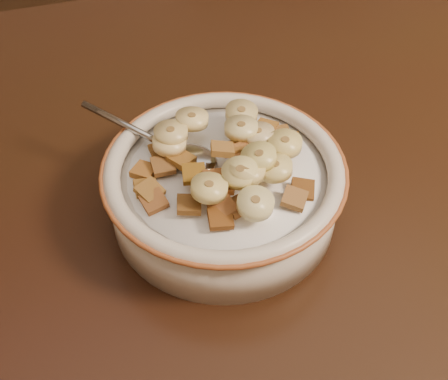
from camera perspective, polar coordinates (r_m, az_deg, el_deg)
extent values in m
cube|color=black|center=(1.23, 8.32, 11.21)|extent=(0.50, 0.50, 0.92)
cylinder|color=silver|center=(0.53, 0.00, -0.33)|extent=(0.21, 0.21, 0.05)
cylinder|color=white|center=(0.51, 0.00, 1.63)|extent=(0.18, 0.18, 0.00)
ellipsoid|color=gray|center=(0.52, -3.32, 3.22)|extent=(0.06, 0.06, 0.01)
cube|color=#9C5E2A|center=(0.50, 1.82, 3.79)|extent=(0.03, 0.03, 0.01)
cube|color=#945018|center=(0.51, -8.10, 1.94)|extent=(0.03, 0.03, 0.01)
cube|color=#9A611C|center=(0.55, 4.24, 6.35)|extent=(0.03, 0.03, 0.01)
cube|color=brown|center=(0.48, -0.97, 1.16)|extent=(0.02, 0.02, 0.01)
cube|color=brown|center=(0.53, 6.17, 4.94)|extent=(0.03, 0.03, 0.01)
cube|color=brown|center=(0.49, -3.07, 1.66)|extent=(0.02, 0.02, 0.01)
cube|color=brown|center=(0.47, -3.59, -1.49)|extent=(0.02, 0.02, 0.01)
cube|color=brown|center=(0.46, -0.37, -2.90)|extent=(0.02, 0.02, 0.01)
cube|color=brown|center=(0.47, 1.51, -1.60)|extent=(0.02, 0.02, 0.01)
cube|color=brown|center=(0.50, 4.74, 2.67)|extent=(0.02, 0.02, 0.01)
cube|color=#9C6430|center=(0.52, 2.90, 5.01)|extent=(0.02, 0.02, 0.01)
cube|color=brown|center=(0.53, -6.41, 3.99)|extent=(0.02, 0.02, 0.01)
cube|color=brown|center=(0.54, 5.73, 5.09)|extent=(0.03, 0.03, 0.01)
cube|color=brown|center=(0.49, -7.57, -0.07)|extent=(0.03, 0.03, 0.01)
cube|color=brown|center=(0.51, -4.37, 3.13)|extent=(0.03, 0.03, 0.01)
cube|color=brown|center=(0.51, -6.20, 2.48)|extent=(0.02, 0.02, 0.01)
cube|color=brown|center=(0.50, -7.92, 0.21)|extent=(0.02, 0.02, 0.01)
cube|color=brown|center=(0.54, 5.70, 5.68)|extent=(0.02, 0.02, 0.01)
cube|color=brown|center=(0.48, -7.14, -1.15)|extent=(0.02, 0.02, 0.01)
cube|color=brown|center=(0.50, 0.66, 4.19)|extent=(0.02, 0.02, 0.01)
cube|color=brown|center=(0.48, 7.17, -0.86)|extent=(0.03, 0.03, 0.01)
cube|color=olive|center=(0.50, -0.17, 4.18)|extent=(0.02, 0.02, 0.01)
cube|color=brown|center=(0.52, -5.82, 4.14)|extent=(0.03, 0.03, 0.01)
cube|color=brown|center=(0.50, 7.99, 0.05)|extent=(0.03, 0.03, 0.01)
cube|color=brown|center=(0.48, -0.07, 0.53)|extent=(0.03, 0.03, 0.01)
cube|color=brown|center=(0.54, 6.66, 4.94)|extent=(0.02, 0.02, 0.01)
cube|color=brown|center=(0.47, -0.12, -1.77)|extent=(0.03, 0.03, 0.01)
cylinder|color=#ECE188|center=(0.47, 1.63, 1.76)|extent=(0.04, 0.04, 0.01)
cylinder|color=#F0E280|center=(0.49, 3.57, 3.35)|extent=(0.04, 0.04, 0.02)
cylinder|color=#DDBE7D|center=(0.54, 1.79, 7.80)|extent=(0.04, 0.04, 0.01)
cylinder|color=tan|center=(0.52, 3.43, 5.64)|extent=(0.04, 0.04, 0.01)
cylinder|color=tan|center=(0.46, -1.50, 0.21)|extent=(0.04, 0.04, 0.01)
cylinder|color=#C9BA74|center=(0.52, -5.42, 5.76)|extent=(0.04, 0.04, 0.01)
cylinder|color=#FFE4A0|center=(0.52, -5.57, 4.81)|extent=(0.04, 0.04, 0.01)
cylinder|color=beige|center=(0.46, 3.21, -1.37)|extent=(0.03, 0.03, 0.01)
cylinder|color=#FFE18E|center=(0.53, -3.27, 7.21)|extent=(0.03, 0.03, 0.01)
cylinder|color=#F8E583|center=(0.49, 5.17, 2.25)|extent=(0.03, 0.03, 0.01)
cylinder|color=#DDCA7B|center=(0.51, 1.76, 6.30)|extent=(0.04, 0.04, 0.01)
cylinder|color=#D5CC76|center=(0.51, 6.20, 4.72)|extent=(0.03, 0.03, 0.01)
cylinder|color=#E5D173|center=(0.48, 2.38, 1.97)|extent=(0.04, 0.04, 0.01)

